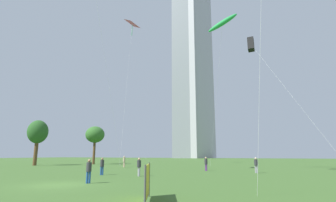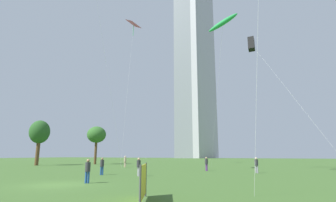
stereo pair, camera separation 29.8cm
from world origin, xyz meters
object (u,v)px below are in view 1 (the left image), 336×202
object	(u,v)px
person_standing_2	(256,164)
event_banner	(147,181)
person_standing_3	(102,165)
kite_flying_2	(251,44)
person_standing_1	(139,166)
person_standing_4	(124,161)
distant_highrise_1	(195,70)
park_tree_1	(38,132)
person_standing_0	(206,163)
kite_flying_1	(222,23)
distant_highrise_0	(187,70)
park_tree_0	(95,135)
kite_flying_3	(132,24)
person_standing_5	(89,169)

from	to	relation	value
person_standing_2	event_banner	size ratio (longest dim) A/B	0.64
person_standing_3	kite_flying_2	world-z (taller)	kite_flying_2
person_standing_1	person_standing_4	bearing A→B (deg)	-20.23
distant_highrise_1	person_standing_1	bearing A→B (deg)	-58.87
person_standing_2	park_tree_1	size ratio (longest dim) A/B	0.20
person_standing_2	event_banner	world-z (taller)	person_standing_2
person_standing_4	park_tree_1	distance (m)	19.92
person_standing_0	kite_flying_2	xyz separation A→B (m)	(6.30, -0.14, 14.62)
kite_flying_1	park_tree_1	bearing A→B (deg)	178.06
kite_flying_1	distant_highrise_0	xyz separation A→B (m)	(-43.65, 111.13, 33.43)
person_standing_0	park_tree_0	world-z (taller)	park_tree_0
person_standing_3	kite_flying_1	distance (m)	25.41
person_standing_2	park_tree_1	bearing A→B (deg)	8.72
person_standing_1	person_standing_4	xyz separation A→B (m)	(-10.84, 14.24, 0.06)
kite_flying_3	park_tree_0	bearing A→B (deg)	-167.45
person_standing_2	park_tree_0	size ratio (longest dim) A/B	0.21
kite_flying_1	distant_highrise_1	world-z (taller)	distant_highrise_1
person_standing_1	park_tree_1	distance (m)	33.45
kite_flying_1	kite_flying_2	xyz separation A→B (m)	(3.85, -2.25, -4.90)
park_tree_0	distant_highrise_0	xyz separation A→B (m)	(-13.63, 100.75, 47.82)
event_banner	person_standing_0	bearing A→B (deg)	98.57
person_standing_0	event_banner	size ratio (longest dim) A/B	0.64
park_tree_1	distant_highrise_1	distance (m)	123.56
person_standing_1	person_standing_0	bearing A→B (deg)	-77.06
person_standing_1	kite_flying_2	size ratio (longest dim) A/B	0.10
person_standing_0	kite_flying_3	bearing A→B (deg)	174.96
distant_highrise_0	event_banner	world-z (taller)	distant_highrise_0
person_standing_1	kite_flying_3	bearing A→B (deg)	-23.57
kite_flying_2	distant_highrise_0	size ratio (longest dim) A/B	0.15
kite_flying_3	event_banner	xyz separation A→B (m)	(23.43, -35.93, -30.26)
event_banner	person_standing_3	bearing A→B (deg)	134.47
person_standing_1	park_tree_1	bearing A→B (deg)	8.04
park_tree_1	person_standing_0	bearing A→B (deg)	-5.65
distant_highrise_0	event_banner	xyz separation A→B (m)	(44.49, -135.03, -53.08)
person_standing_2	person_standing_3	xyz separation A→B (m)	(-13.80, -9.06, -0.00)
person_standing_2	person_standing_0	bearing A→B (deg)	1.78
person_standing_3	event_banner	xyz separation A→B (m)	(11.02, -11.23, -0.13)
kite_flying_1	kite_flying_3	xyz separation A→B (m)	(-22.60, 12.03, 10.61)
person_standing_1	park_tree_1	world-z (taller)	park_tree_1
person_standing_5	distant_highrise_1	distance (m)	148.18
person_standing_4	park_tree_1	bearing A→B (deg)	-168.41
kite_flying_1	distant_highrise_0	size ratio (longest dim) A/B	0.20
kite_flying_2	park_tree_1	distance (m)	41.31
person_standing_5	kite_flying_1	size ratio (longest dim) A/B	0.08
person_standing_1	person_standing_2	world-z (taller)	person_standing_1
person_standing_4	event_banner	size ratio (longest dim) A/B	0.68
person_standing_0	kite_flying_2	distance (m)	15.92
kite_flying_1	park_tree_1	world-z (taller)	kite_flying_1
kite_flying_1	event_banner	size ratio (longest dim) A/B	8.31
distant_highrise_1	park_tree_1	bearing A→B (deg)	-71.87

